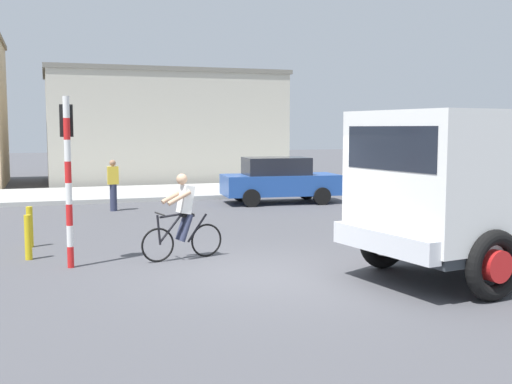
{
  "coord_description": "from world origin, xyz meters",
  "views": [
    {
      "loc": [
        -3.56,
        -10.69,
        2.61
      ],
      "look_at": [
        0.85,
        2.5,
        1.2
      ],
      "focal_mm": 44.22,
      "sensor_mm": 36.0,
      "label": 1
    }
  ],
  "objects_px": {
    "truck_foreground": "(501,181)",
    "pedestrian_near_kerb": "(113,184)",
    "bollard_near": "(28,237)",
    "traffic_light_pole": "(67,158)",
    "cyclist": "(183,217)",
    "car_red_near": "(279,180)",
    "bollard_far": "(30,227)"
  },
  "relations": [
    {
      "from": "cyclist",
      "to": "traffic_light_pole",
      "type": "bearing_deg",
      "value": 179.75
    },
    {
      "from": "bollard_far",
      "to": "traffic_light_pole",
      "type": "bearing_deg",
      "value": -71.78
    },
    {
      "from": "car_red_near",
      "to": "bollard_far",
      "type": "xyz_separation_m",
      "value": [
        -8.08,
        -5.95,
        -0.37
      ]
    },
    {
      "from": "cyclist",
      "to": "car_red_near",
      "type": "relative_size",
      "value": 0.42
    },
    {
      "from": "bollard_near",
      "to": "bollard_far",
      "type": "bearing_deg",
      "value": 90.0
    },
    {
      "from": "pedestrian_near_kerb",
      "to": "bollard_near",
      "type": "xyz_separation_m",
      "value": [
        -2.37,
        -7.04,
        -0.4
      ]
    },
    {
      "from": "traffic_light_pole",
      "to": "car_red_near",
      "type": "xyz_separation_m",
      "value": [
        7.32,
        8.28,
        -1.25
      ]
    },
    {
      "from": "car_red_near",
      "to": "bollard_near",
      "type": "xyz_separation_m",
      "value": [
        -8.08,
        -7.35,
        -0.37
      ]
    },
    {
      "from": "cyclist",
      "to": "traffic_light_pole",
      "type": "height_order",
      "value": "traffic_light_pole"
    },
    {
      "from": "car_red_near",
      "to": "pedestrian_near_kerb",
      "type": "bearing_deg",
      "value": -176.86
    },
    {
      "from": "traffic_light_pole",
      "to": "pedestrian_near_kerb",
      "type": "bearing_deg",
      "value": 78.62
    },
    {
      "from": "bollard_far",
      "to": "bollard_near",
      "type": "bearing_deg",
      "value": -90.0
    },
    {
      "from": "bollard_near",
      "to": "car_red_near",
      "type": "bearing_deg",
      "value": 42.29
    },
    {
      "from": "car_red_near",
      "to": "pedestrian_near_kerb",
      "type": "relative_size",
      "value": 2.55
    },
    {
      "from": "pedestrian_near_kerb",
      "to": "traffic_light_pole",
      "type": "bearing_deg",
      "value": -101.38
    },
    {
      "from": "traffic_light_pole",
      "to": "bollard_near",
      "type": "relative_size",
      "value": 3.56
    },
    {
      "from": "truck_foreground",
      "to": "pedestrian_near_kerb",
      "type": "relative_size",
      "value": 3.55
    },
    {
      "from": "traffic_light_pole",
      "to": "car_red_near",
      "type": "relative_size",
      "value": 0.78
    },
    {
      "from": "cyclist",
      "to": "bollard_far",
      "type": "relative_size",
      "value": 1.91
    },
    {
      "from": "cyclist",
      "to": "traffic_light_pole",
      "type": "distance_m",
      "value": 2.48
    },
    {
      "from": "traffic_light_pole",
      "to": "bollard_far",
      "type": "distance_m",
      "value": 2.94
    },
    {
      "from": "bollard_near",
      "to": "truck_foreground",
      "type": "bearing_deg",
      "value": -25.76
    },
    {
      "from": "truck_foreground",
      "to": "car_red_near",
      "type": "distance_m",
      "value": 11.29
    },
    {
      "from": "bollard_near",
      "to": "bollard_far",
      "type": "distance_m",
      "value": 1.4
    },
    {
      "from": "truck_foreground",
      "to": "traffic_light_pole",
      "type": "height_order",
      "value": "traffic_light_pole"
    },
    {
      "from": "traffic_light_pole",
      "to": "bollard_near",
      "type": "xyz_separation_m",
      "value": [
        -0.77,
        0.93,
        -1.62
      ]
    },
    {
      "from": "pedestrian_near_kerb",
      "to": "bollard_near",
      "type": "bearing_deg",
      "value": -108.61
    },
    {
      "from": "traffic_light_pole",
      "to": "car_red_near",
      "type": "height_order",
      "value": "traffic_light_pole"
    },
    {
      "from": "car_red_near",
      "to": "bollard_near",
      "type": "bearing_deg",
      "value": -137.71
    },
    {
      "from": "cyclist",
      "to": "pedestrian_near_kerb",
      "type": "distance_m",
      "value": 8.0
    },
    {
      "from": "cyclist",
      "to": "car_red_near",
      "type": "xyz_separation_m",
      "value": [
        5.15,
        8.29,
        -0.05
      ]
    },
    {
      "from": "cyclist",
      "to": "pedestrian_near_kerb",
      "type": "xyz_separation_m",
      "value": [
        -0.56,
        7.98,
        -0.02
      ]
    }
  ]
}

